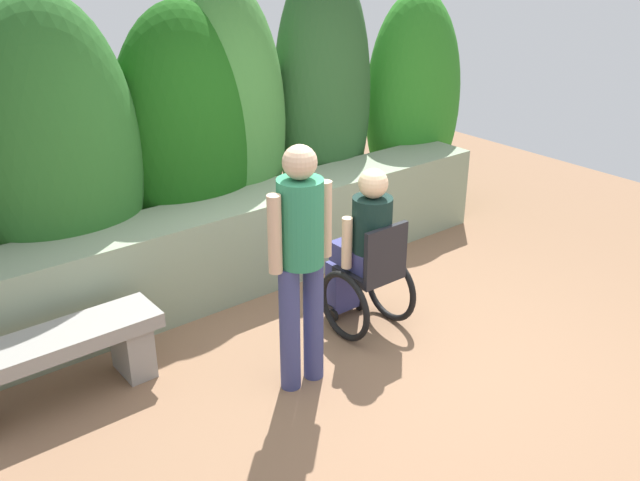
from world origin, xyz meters
TOP-DOWN VIEW (x-y plane):
  - ground_plane at (0.00, 0.00)m, footprint 10.42×10.42m
  - stone_retaining_wall at (0.00, 1.58)m, footprint 5.03×0.59m
  - hedge_backdrop at (-0.05, 2.16)m, footprint 6.12×1.01m
  - stone_bench at (-1.98, 0.93)m, footprint 1.47×0.39m
  - person_in_wheelchair at (0.27, 0.38)m, footprint 0.53×0.66m
  - person_standing_companion at (-0.56, 0.10)m, footprint 0.49×0.30m

SIDE VIEW (x-z plane):
  - ground_plane at x=0.00m, z-range 0.00..0.00m
  - stone_bench at x=-1.98m, z-range 0.08..0.59m
  - stone_retaining_wall at x=0.00m, z-range 0.00..0.80m
  - person_in_wheelchair at x=0.27m, z-range -0.04..1.29m
  - person_standing_companion at x=-0.56m, z-range 0.13..1.85m
  - hedge_backdrop at x=-0.05m, z-range -0.13..2.66m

